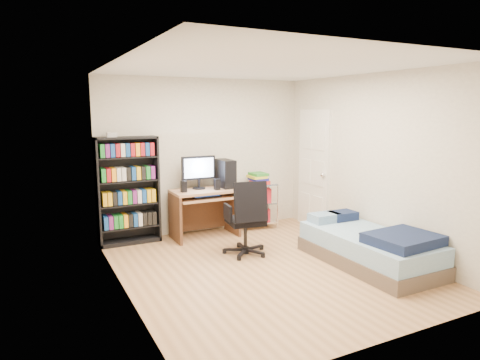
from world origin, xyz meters
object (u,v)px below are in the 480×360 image
bed (370,247)px  media_shelf (128,189)px  office_chair (246,231)px  computer_desk (209,193)px

bed → media_shelf: bearing=137.7°
office_chair → bed: office_chair is taller
computer_desk → bed: (1.34, -2.17, -0.46)m
media_shelf → office_chair: bearing=-43.7°
office_chair → media_shelf: bearing=144.8°
computer_desk → office_chair: computer_desk is taller
office_chair → computer_desk: bearing=103.3°
media_shelf → computer_desk: bearing=-7.8°
computer_desk → bed: bearing=-58.4°
media_shelf → computer_desk: 1.25m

